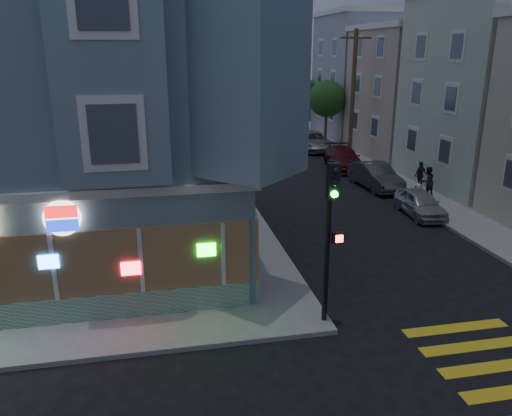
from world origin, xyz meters
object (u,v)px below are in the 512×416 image
object	(u,v)px
utility_pole	(353,94)
pedestrian_a	(427,181)
fire_hydrant	(418,190)
parked_car_a	(420,203)
parked_car_c	(343,158)
pedestrian_b	(420,175)
parked_car_b	(376,176)
parked_car_d	(314,141)
street_tree_far	(300,91)
traffic_signal	(331,217)
street_tree_near	(327,99)

from	to	relation	value
utility_pole	pedestrian_a	size ratio (longest dim) A/B	5.54
utility_pole	fire_hydrant	world-z (taller)	utility_pole
parked_car_a	parked_car_c	world-z (taller)	parked_car_c
utility_pole	pedestrian_a	bearing A→B (deg)	-86.92
pedestrian_a	pedestrian_b	bearing A→B (deg)	-122.02
pedestrian_b	parked_car_b	size ratio (longest dim) A/B	0.35
pedestrian_a	parked_car_d	distance (m)	14.57
fire_hydrant	pedestrian_b	bearing A→B (deg)	58.98
utility_pole	street_tree_far	xyz separation A→B (m)	(0.20, 14.00, -0.86)
pedestrian_a	pedestrian_b	size ratio (longest dim) A/B	1.05
street_tree_far	traffic_signal	size ratio (longest dim) A/B	1.10
parked_car_c	utility_pole	bearing A→B (deg)	66.48
pedestrian_b	parked_car_d	xyz separation A→B (m)	(-2.30, 12.85, -0.19)
street_tree_near	street_tree_far	bearing A→B (deg)	90.00
parked_car_c	traffic_signal	distance (m)	21.01
fire_hydrant	parked_car_d	bearing A→B (deg)	94.43
street_tree_near	parked_car_a	bearing A→B (deg)	-94.61
pedestrian_b	traffic_signal	bearing A→B (deg)	29.62
street_tree_near	parked_car_a	distance (m)	18.94
utility_pole	fire_hydrant	xyz separation A→B (m)	(-0.16, -10.28, -4.22)
pedestrian_b	traffic_signal	size ratio (longest dim) A/B	0.32
parked_car_c	street_tree_near	bearing A→B (deg)	86.83
utility_pole	parked_car_a	xyz separation A→B (m)	(-1.30, -12.59, -4.17)
street_tree_near	pedestrian_a	world-z (taller)	street_tree_near
pedestrian_a	parked_car_b	xyz separation A→B (m)	(-1.84, 2.57, -0.23)
street_tree_near	traffic_signal	bearing A→B (deg)	-108.85
parked_car_b	parked_car_c	xyz separation A→B (m)	(0.00, 5.20, -0.02)
pedestrian_a	parked_car_d	size ratio (longest dim) A/B	0.31
parked_car_d	traffic_signal	bearing A→B (deg)	-103.16
street_tree_far	parked_car_a	size ratio (longest dim) A/B	1.44
utility_pole	parked_car_d	bearing A→B (deg)	106.13
parked_car_d	street_tree_near	bearing A→B (deg)	48.80
utility_pole	parked_car_d	distance (m)	6.20
pedestrian_a	parked_car_b	bearing A→B (deg)	-70.26
street_tree_far	fire_hydrant	distance (m)	24.51
pedestrian_a	pedestrian_b	xyz separation A→B (m)	(0.46, 1.60, -0.04)
street_tree_far	parked_car_b	distance (m)	21.68
street_tree_far	pedestrian_b	world-z (taller)	street_tree_far
parked_car_a	parked_car_c	xyz separation A→B (m)	(0.00, 10.40, 0.09)
street_tree_near	fire_hydrant	xyz separation A→B (m)	(-0.36, -16.28, -3.36)
street_tree_near	pedestrian_b	world-z (taller)	street_tree_near
pedestrian_a	fire_hydrant	size ratio (longest dim) A/B	1.99
parked_car_d	fire_hydrant	xyz separation A→B (m)	(1.14, -14.77, -0.15)
street_tree_far	fire_hydrant	xyz separation A→B (m)	(-0.36, -24.28, -3.36)
pedestrian_a	parked_car_c	bearing A→B (deg)	-92.54
parked_car_a	parked_car_d	distance (m)	17.08
street_tree_far	parked_car_b	xyz separation A→B (m)	(-1.50, -21.39, -3.20)
street_tree_near	parked_car_a	world-z (taller)	street_tree_near
parked_car_c	parked_car_b	bearing A→B (deg)	-82.79
parked_car_c	parked_car_d	bearing A→B (deg)	97.21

